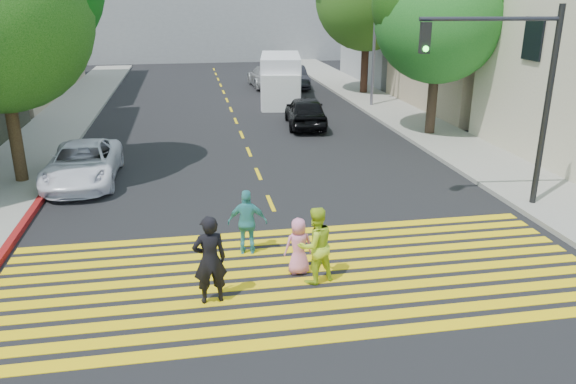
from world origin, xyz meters
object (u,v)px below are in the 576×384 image
object	(u,v)px
white_sedan	(83,164)
traffic_signal	(514,81)
pedestrian_man	(210,260)
silver_car	(266,76)
white_van	(281,81)
tree_right_near	(441,11)
pedestrian_extra	(247,222)
pedestrian_child	(299,246)
dark_car_near	(306,111)
pedestrian_woman	(315,245)
dark_car_parked	(294,77)

from	to	relation	value
white_sedan	traffic_signal	size ratio (longest dim) A/B	0.83
pedestrian_man	white_sedan	bearing A→B (deg)	-74.78
silver_car	white_van	size ratio (longest dim) A/B	0.84
white_sedan	traffic_signal	world-z (taller)	traffic_signal
white_van	pedestrian_man	bearing A→B (deg)	-94.06
tree_right_near	silver_car	bearing A→B (deg)	109.23
pedestrian_extra	white_van	xyz separation A→B (m)	(4.07, 19.72, 0.48)
pedestrian_child	silver_car	xyz separation A→B (m)	(3.08, 27.14, 0.08)
pedestrian_man	pedestrian_child	world-z (taller)	pedestrian_man
silver_car	white_van	world-z (taller)	white_van
pedestrian_child	silver_car	world-z (taller)	silver_car
tree_right_near	dark_car_near	bearing A→B (deg)	152.06
pedestrian_woman	traffic_signal	bearing A→B (deg)	-169.63
pedestrian_child	pedestrian_extra	xyz separation A→B (m)	(-1.01, 1.23, 0.15)
traffic_signal	dark_car_near	bearing A→B (deg)	112.03
tree_right_near	white_van	world-z (taller)	tree_right_near
tree_right_near	dark_car_parked	bearing A→B (deg)	103.73
traffic_signal	tree_right_near	bearing A→B (deg)	84.40
silver_car	traffic_signal	distance (m)	24.59
pedestrian_man	white_sedan	size ratio (longest dim) A/B	0.40
dark_car_near	dark_car_parked	xyz separation A→B (m)	(1.63, 11.78, -0.01)
white_van	traffic_signal	xyz separation A→B (m)	(3.55, -17.95, 2.44)
pedestrian_woman	white_sedan	xyz separation A→B (m)	(-6.11, 8.11, -0.21)
traffic_signal	silver_car	bearing A→B (deg)	104.11
silver_car	dark_car_parked	distance (m)	1.91
tree_right_near	pedestrian_man	world-z (taller)	tree_right_near
pedestrian_child	silver_car	distance (m)	27.31
tree_right_near	pedestrian_child	world-z (taller)	tree_right_near
dark_car_parked	silver_car	bearing A→B (deg)	158.72
pedestrian_woman	pedestrian_extra	world-z (taller)	pedestrian_woman
pedestrian_man	traffic_signal	bearing A→B (deg)	-164.26
tree_right_near	pedestrian_child	distance (m)	15.29
pedestrian_extra	pedestrian_man	bearing A→B (deg)	73.76
pedestrian_child	silver_car	size ratio (longest dim) A/B	0.26
tree_right_near	pedestrian_man	xyz separation A→B (m)	(-10.40, -12.83, -4.39)
pedestrian_extra	white_sedan	size ratio (longest dim) A/B	0.34
white_van	silver_car	bearing A→B (deg)	98.71
traffic_signal	dark_car_parked	bearing A→B (deg)	100.10
pedestrian_man	tree_right_near	bearing A→B (deg)	-137.85
pedestrian_woman	pedestrian_child	world-z (taller)	pedestrian_woman
dark_car_near	tree_right_near	bearing A→B (deg)	157.45
pedestrian_woman	silver_car	world-z (taller)	pedestrian_woman
tree_right_near	pedestrian_child	xyz separation A→B (m)	(-8.40, -11.89, -4.68)
white_sedan	dark_car_near	world-z (taller)	dark_car_near
white_sedan	dark_car_parked	distance (m)	21.60
tree_right_near	pedestrian_woman	distance (m)	15.44
pedestrian_woman	silver_car	xyz separation A→B (m)	(2.80, 27.60, -0.13)
pedestrian_extra	pedestrian_child	bearing A→B (deg)	137.93
pedestrian_woman	tree_right_near	bearing A→B (deg)	-141.60
pedestrian_man	traffic_signal	size ratio (longest dim) A/B	0.33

